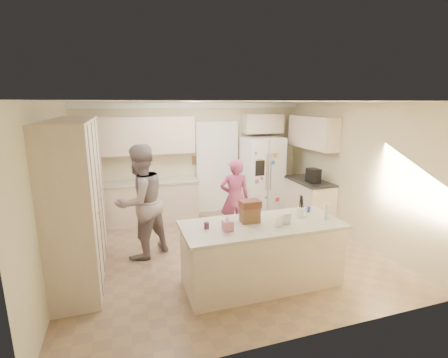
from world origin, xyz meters
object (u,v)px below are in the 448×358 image
object	(u,v)px
refrigerator	(262,175)
teen_girl	(235,198)
island_base	(261,255)
teen_boy	(141,202)
dollhouse_body	(250,215)
tissue_box	(228,225)
utensil_crock	(301,212)
coffee_maker	(313,176)

from	to	relation	value
refrigerator	teen_girl	size ratio (longest dim) A/B	1.15
island_base	teen_boy	distance (m)	2.19
island_base	dollhouse_body	world-z (taller)	dollhouse_body
tissue_box	teen_girl	world-z (taller)	teen_girl
teen_girl	teen_boy	bearing A→B (deg)	22.75
teen_boy	utensil_crock	bearing A→B (deg)	113.57
coffee_maker	teen_girl	xyz separation A→B (m)	(-1.85, -0.19, -0.29)
utensil_crock	island_base	bearing A→B (deg)	-175.60
coffee_maker	teen_girl	bearing A→B (deg)	-174.20
refrigerator	coffee_maker	bearing A→B (deg)	-59.82
coffee_maker	island_base	world-z (taller)	coffee_maker
utensil_crock	tissue_box	size ratio (longest dim) A/B	1.07
utensil_crock	teen_boy	world-z (taller)	teen_boy
island_base	dollhouse_body	distance (m)	0.62
dollhouse_body	teen_boy	bearing A→B (deg)	136.90
tissue_box	teen_boy	size ratio (longest dim) A/B	0.07
teen_boy	teen_girl	size ratio (longest dim) A/B	1.23
coffee_maker	teen_boy	xyz separation A→B (m)	(-3.62, -0.47, -0.10)
refrigerator	coffee_maker	world-z (taller)	refrigerator
island_base	teen_boy	world-z (taller)	teen_boy
tissue_box	island_base	bearing A→B (deg)	10.30
tissue_box	teen_girl	bearing A→B (deg)	67.45
utensil_crock	teen_girl	bearing A→B (deg)	105.06
refrigerator	coffee_maker	xyz separation A→B (m)	(0.69, -1.11, 0.17)
utensil_crock	teen_girl	size ratio (longest dim) A/B	0.10
refrigerator	island_base	world-z (taller)	refrigerator
dollhouse_body	teen_boy	world-z (taller)	teen_boy
teen_girl	island_base	bearing A→B (deg)	96.97
tissue_box	dollhouse_body	bearing A→B (deg)	26.57
refrigerator	utensil_crock	bearing A→B (deg)	-105.36
coffee_maker	refrigerator	bearing A→B (deg)	122.09
island_base	teen_boy	size ratio (longest dim) A/B	1.14
refrigerator	tissue_box	world-z (taller)	refrigerator
coffee_maker	dollhouse_body	distance (m)	2.84
refrigerator	dollhouse_body	xyz separation A→B (m)	(-1.51, -2.91, 0.14)
coffee_maker	teen_boy	size ratio (longest dim) A/B	0.16
island_base	dollhouse_body	size ratio (longest dim) A/B	8.46
refrigerator	utensil_crock	xyz separation A→B (m)	(-0.71, -2.96, 0.10)
tissue_box	dollhouse_body	xyz separation A→B (m)	(0.40, 0.20, 0.04)
refrigerator	teen_boy	xyz separation A→B (m)	(-2.93, -1.58, 0.07)
utensil_crock	dollhouse_body	bearing A→B (deg)	176.42
teen_boy	tissue_box	bearing A→B (deg)	89.15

